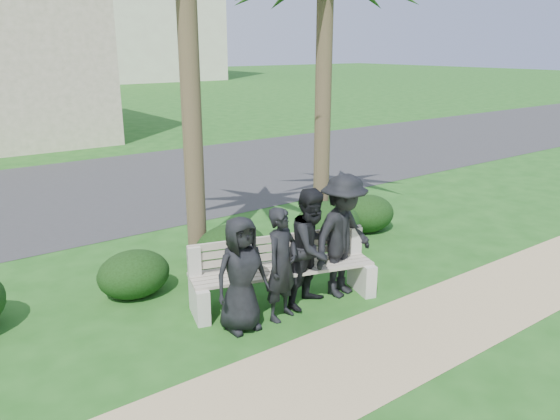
# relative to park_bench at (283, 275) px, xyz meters

# --- Properties ---
(ground) EXTENTS (160.00, 160.00, 0.00)m
(ground) POSITION_rel_park_bench_xyz_m (0.08, 0.06, -0.42)
(ground) COLOR #1B5117
(ground) RESTS_ON ground
(footpath) EXTENTS (30.00, 1.60, 0.01)m
(footpath) POSITION_rel_park_bench_xyz_m (0.08, -1.74, -0.42)
(footpath) COLOR tan
(footpath) RESTS_ON ground
(asphalt_street) EXTENTS (160.00, 8.00, 0.01)m
(asphalt_street) POSITION_rel_park_bench_xyz_m (0.08, 8.06, -0.42)
(asphalt_street) COLOR #2D2D30
(asphalt_street) RESTS_ON ground
(park_bench) EXTENTS (2.83, 1.35, 0.93)m
(park_bench) POSITION_rel_park_bench_xyz_m (0.00, 0.00, 0.00)
(park_bench) COLOR #B0A494
(park_bench) RESTS_ON ground
(man_a) EXTENTS (0.77, 0.51, 1.54)m
(man_a) POSITION_rel_park_bench_xyz_m (-0.89, -0.30, 0.35)
(man_a) COLOR black
(man_a) RESTS_ON ground
(man_b) EXTENTS (0.66, 0.53, 1.57)m
(man_b) POSITION_rel_park_bench_xyz_m (-0.29, -0.36, 0.36)
(man_b) COLOR black
(man_b) RESTS_ON ground
(man_c) EXTENTS (0.98, 0.85, 1.72)m
(man_c) POSITION_rel_park_bench_xyz_m (0.31, -0.28, 0.44)
(man_c) COLOR black
(man_c) RESTS_ON ground
(man_d) EXTENTS (1.29, 0.88, 1.84)m
(man_d) POSITION_rel_park_bench_xyz_m (0.87, -0.30, 0.50)
(man_d) COLOR black
(man_d) RESTS_ON ground
(hedge_b) EXTENTS (1.08, 0.89, 0.71)m
(hedge_b) POSITION_rel_park_bench_xyz_m (-1.63, 1.52, -0.07)
(hedge_b) COLOR black
(hedge_b) RESTS_ON ground
(hedge_d) EXTENTS (1.25, 1.03, 0.82)m
(hedge_d) POSITION_rel_park_bench_xyz_m (0.01, 1.42, -0.01)
(hedge_d) COLOR black
(hedge_d) RESTS_ON ground
(hedge_e) EXTENTS (1.30, 1.07, 0.85)m
(hedge_e) POSITION_rel_park_bench_xyz_m (2.12, 1.44, 0.00)
(hedge_e) COLOR black
(hedge_e) RESTS_ON ground
(hedge_f) EXTENTS (1.14, 0.94, 0.75)m
(hedge_f) POSITION_rel_park_bench_xyz_m (3.30, 1.57, -0.05)
(hedge_f) COLOR black
(hedge_f) RESTS_ON ground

